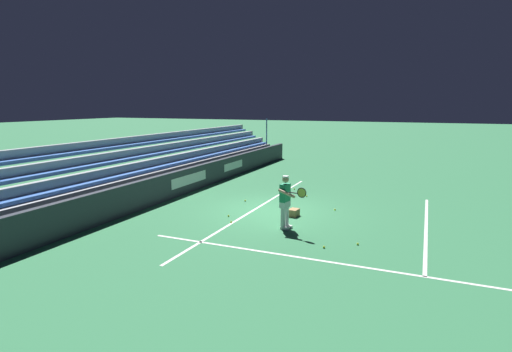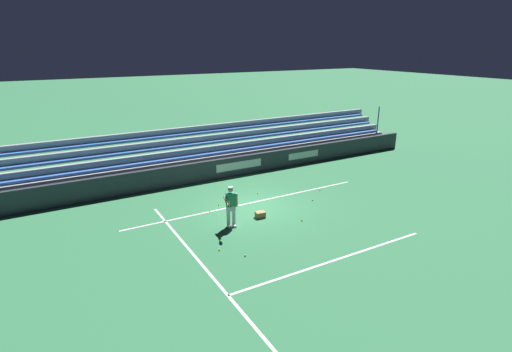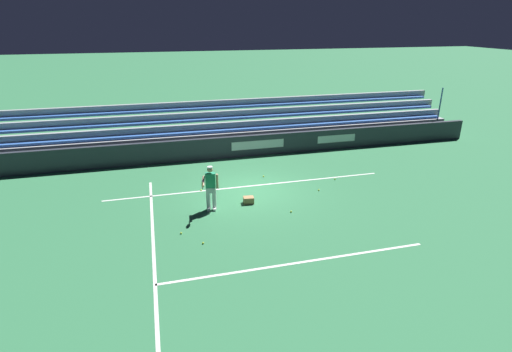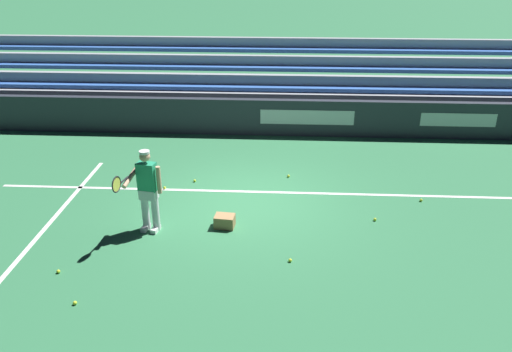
{
  "view_description": "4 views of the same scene",
  "coord_description": "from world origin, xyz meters",
  "px_view_note": "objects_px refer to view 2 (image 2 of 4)",
  "views": [
    {
      "loc": [
        13.61,
        5.32,
        3.93
      ],
      "look_at": [
        0.06,
        -0.48,
        1.28
      ],
      "focal_mm": 28.0,
      "sensor_mm": 36.0,
      "label": 1
    },
    {
      "loc": [
        8.4,
        14.66,
        7.08
      ],
      "look_at": [
        0.02,
        0.03,
        1.48
      ],
      "focal_mm": 28.0,
      "sensor_mm": 36.0,
      "label": 2
    },
    {
      "loc": [
        3.76,
        14.83,
        6.66
      ],
      "look_at": [
        -0.1,
        0.24,
        0.74
      ],
      "focal_mm": 28.0,
      "sensor_mm": 36.0,
      "label": 3
    },
    {
      "loc": [
        -0.69,
        9.98,
        5.22
      ],
      "look_at": [
        -0.13,
        -0.04,
        0.62
      ],
      "focal_mm": 35.0,
      "sensor_mm": 36.0,
      "label": 4
    }
  ],
  "objects_px": {
    "ball_box_cardboard": "(260,215)",
    "tennis_ball_far_left": "(302,220)",
    "tennis_ball_on_baseline": "(219,205)",
    "tennis_player": "(231,206)",
    "tennis_ball_stray_back": "(219,250)",
    "tennis_ball_by_box": "(258,193)",
    "tennis_ball_far_right": "(320,190)",
    "tennis_ball_midcourt": "(245,255)",
    "tennis_ball_near_player": "(210,211)",
    "tennis_ball_toward_net": "(312,200)"
  },
  "relations": [
    {
      "from": "tennis_ball_on_baseline",
      "to": "tennis_ball_stray_back",
      "type": "relative_size",
      "value": 1.0
    },
    {
      "from": "tennis_ball_by_box",
      "to": "tennis_ball_far_right",
      "type": "relative_size",
      "value": 1.0
    },
    {
      "from": "tennis_ball_near_player",
      "to": "tennis_ball_midcourt",
      "type": "distance_m",
      "value": 4.29
    },
    {
      "from": "tennis_ball_by_box",
      "to": "tennis_ball_stray_back",
      "type": "distance_m",
      "value": 5.9
    },
    {
      "from": "tennis_ball_by_box",
      "to": "tennis_ball_on_baseline",
      "type": "relative_size",
      "value": 1.0
    },
    {
      "from": "tennis_ball_far_right",
      "to": "tennis_ball_by_box",
      "type": "bearing_deg",
      "value": -21.02
    },
    {
      "from": "tennis_ball_far_right",
      "to": "tennis_ball_midcourt",
      "type": "xyz_separation_m",
      "value": [
        6.43,
        3.95,
        0.0
      ]
    },
    {
      "from": "tennis_player",
      "to": "tennis_ball_by_box",
      "type": "distance_m",
      "value": 3.99
    },
    {
      "from": "tennis_ball_on_baseline",
      "to": "tennis_ball_far_left",
      "type": "xyz_separation_m",
      "value": [
        -2.31,
        3.3,
        0.0
      ]
    },
    {
      "from": "tennis_player",
      "to": "tennis_ball_near_player",
      "type": "relative_size",
      "value": 25.98
    },
    {
      "from": "ball_box_cardboard",
      "to": "tennis_ball_far_right",
      "type": "xyz_separation_m",
      "value": [
        -4.3,
        -1.37,
        -0.1
      ]
    },
    {
      "from": "tennis_ball_on_baseline",
      "to": "tennis_ball_near_player",
      "type": "xyz_separation_m",
      "value": [
        0.65,
        0.43,
        0.0
      ]
    },
    {
      "from": "tennis_player",
      "to": "tennis_ball_midcourt",
      "type": "distance_m",
      "value": 2.62
    },
    {
      "from": "tennis_ball_stray_back",
      "to": "tennis_ball_far_left",
      "type": "height_order",
      "value": "same"
    },
    {
      "from": "tennis_ball_on_baseline",
      "to": "tennis_ball_far_left",
      "type": "height_order",
      "value": "same"
    },
    {
      "from": "tennis_player",
      "to": "tennis_ball_by_box",
      "type": "bearing_deg",
      "value": -136.01
    },
    {
      "from": "tennis_ball_toward_net",
      "to": "tennis_ball_near_player",
      "type": "relative_size",
      "value": 1.0
    },
    {
      "from": "tennis_player",
      "to": "tennis_ball_far_left",
      "type": "xyz_separation_m",
      "value": [
        -2.82,
        1.0,
        -0.86
      ]
    },
    {
      "from": "tennis_ball_near_player",
      "to": "tennis_ball_far_left",
      "type": "distance_m",
      "value": 4.12
    },
    {
      "from": "tennis_ball_by_box",
      "to": "ball_box_cardboard",
      "type": "bearing_deg",
      "value": 62.35
    },
    {
      "from": "tennis_ball_on_baseline",
      "to": "tennis_ball_toward_net",
      "type": "xyz_separation_m",
      "value": [
        -4.1,
        1.69,
        0.0
      ]
    },
    {
      "from": "ball_box_cardboard",
      "to": "tennis_ball_on_baseline",
      "type": "height_order",
      "value": "ball_box_cardboard"
    },
    {
      "from": "tennis_ball_on_baseline",
      "to": "tennis_ball_midcourt",
      "type": "distance_m",
      "value": 4.83
    },
    {
      "from": "ball_box_cardboard",
      "to": "tennis_ball_midcourt",
      "type": "bearing_deg",
      "value": 50.51
    },
    {
      "from": "tennis_ball_far_left",
      "to": "tennis_ball_midcourt",
      "type": "distance_m",
      "value": 3.73
    },
    {
      "from": "tennis_player",
      "to": "tennis_ball_midcourt",
      "type": "height_order",
      "value": "tennis_player"
    },
    {
      "from": "tennis_ball_toward_net",
      "to": "tennis_ball_stray_back",
      "type": "height_order",
      "value": "same"
    },
    {
      "from": "ball_box_cardboard",
      "to": "tennis_ball_midcourt",
      "type": "xyz_separation_m",
      "value": [
        2.13,
        2.58,
        -0.1
      ]
    },
    {
      "from": "tennis_ball_far_right",
      "to": "tennis_ball_stray_back",
      "type": "bearing_deg",
      "value": 23.91
    },
    {
      "from": "tennis_ball_near_player",
      "to": "tennis_ball_far_left",
      "type": "xyz_separation_m",
      "value": [
        -2.96,
        2.87,
        0.0
      ]
    },
    {
      "from": "tennis_ball_far_right",
      "to": "tennis_ball_far_left",
      "type": "distance_m",
      "value": 3.92
    },
    {
      "from": "tennis_ball_on_baseline",
      "to": "tennis_ball_far_left",
      "type": "relative_size",
      "value": 1.0
    },
    {
      "from": "tennis_ball_toward_net",
      "to": "tennis_ball_near_player",
      "type": "height_order",
      "value": "same"
    },
    {
      "from": "tennis_player",
      "to": "tennis_ball_far_left",
      "type": "height_order",
      "value": "tennis_player"
    },
    {
      "from": "tennis_ball_by_box",
      "to": "tennis_ball_midcourt",
      "type": "height_order",
      "value": "same"
    },
    {
      "from": "ball_box_cardboard",
      "to": "tennis_ball_far_left",
      "type": "bearing_deg",
      "value": 138.33
    },
    {
      "from": "tennis_ball_far_right",
      "to": "tennis_ball_midcourt",
      "type": "height_order",
      "value": "same"
    },
    {
      "from": "tennis_ball_by_box",
      "to": "tennis_ball_toward_net",
      "type": "bearing_deg",
      "value": 130.78
    },
    {
      "from": "tennis_player",
      "to": "tennis_ball_toward_net",
      "type": "relative_size",
      "value": 25.98
    },
    {
      "from": "ball_box_cardboard",
      "to": "tennis_ball_midcourt",
      "type": "distance_m",
      "value": 3.35
    },
    {
      "from": "tennis_player",
      "to": "tennis_ball_near_player",
      "type": "xyz_separation_m",
      "value": [
        0.14,
        -1.87,
        -0.86
      ]
    },
    {
      "from": "tennis_ball_far_right",
      "to": "tennis_ball_midcourt",
      "type": "distance_m",
      "value": 7.55
    },
    {
      "from": "ball_box_cardboard",
      "to": "tennis_ball_near_player",
      "type": "height_order",
      "value": "ball_box_cardboard"
    },
    {
      "from": "tennis_ball_by_box",
      "to": "tennis_ball_far_right",
      "type": "distance_m",
      "value": 3.2
    },
    {
      "from": "tennis_ball_on_baseline",
      "to": "tennis_ball_far_right",
      "type": "bearing_deg",
      "value": 171.98
    },
    {
      "from": "tennis_player",
      "to": "tennis_ball_far_right",
      "type": "height_order",
      "value": "tennis_player"
    },
    {
      "from": "tennis_player",
      "to": "tennis_ball_stray_back",
      "type": "bearing_deg",
      "value": 51.17
    },
    {
      "from": "tennis_ball_stray_back",
      "to": "tennis_ball_on_baseline",
      "type": "bearing_deg",
      "value": -114.54
    },
    {
      "from": "tennis_ball_far_left",
      "to": "tennis_ball_midcourt",
      "type": "relative_size",
      "value": 1.0
    },
    {
      "from": "tennis_ball_on_baseline",
      "to": "tennis_ball_stray_back",
      "type": "xyz_separation_m",
      "value": [
        1.77,
        3.87,
        0.0
      ]
    }
  ]
}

